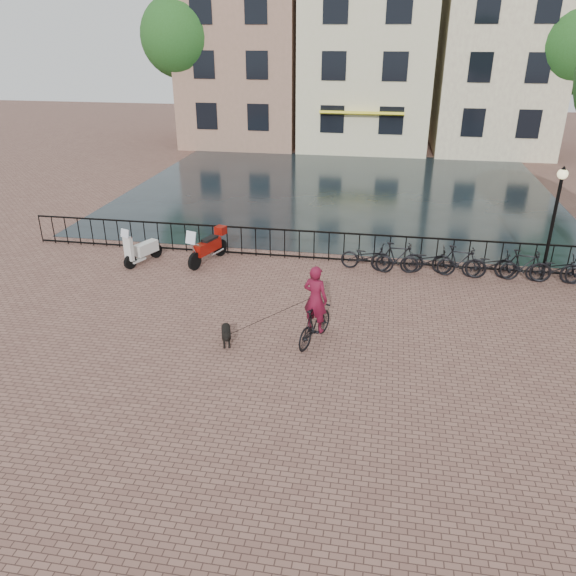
% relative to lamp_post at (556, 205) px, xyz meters
% --- Properties ---
extents(ground, '(100.00, 100.00, 0.00)m').
position_rel_lamp_post_xyz_m(ground, '(-7.20, -7.60, -2.38)').
color(ground, brown).
rests_on(ground, ground).
extents(canal_water, '(20.00, 20.00, 0.00)m').
position_rel_lamp_post_xyz_m(canal_water, '(-7.20, 9.70, -2.38)').
color(canal_water, black).
rests_on(canal_water, ground).
extents(railing, '(20.00, 0.05, 1.02)m').
position_rel_lamp_post_xyz_m(railing, '(-7.20, 0.40, -1.87)').
color(railing, black).
rests_on(railing, ground).
extents(canal_house_left, '(7.50, 9.00, 12.80)m').
position_rel_lamp_post_xyz_m(canal_house_left, '(-14.70, 22.40, 4.02)').
color(canal_house_left, '#8A6550').
rests_on(canal_house_left, ground).
extents(canal_house_mid, '(8.00, 9.50, 11.80)m').
position_rel_lamp_post_xyz_m(canal_house_mid, '(-6.70, 22.40, 3.52)').
color(canal_house_mid, beige).
rests_on(canal_house_mid, ground).
extents(canal_house_right, '(7.00, 9.00, 13.30)m').
position_rel_lamp_post_xyz_m(canal_house_right, '(1.30, 22.40, 4.27)').
color(canal_house_right, tan).
rests_on(canal_house_right, ground).
extents(tree_far_left, '(5.04, 5.04, 9.27)m').
position_rel_lamp_post_xyz_m(tree_far_left, '(-18.20, 19.40, 4.35)').
color(tree_far_left, black).
rests_on(tree_far_left, ground).
extents(tree_far_right, '(4.76, 4.76, 8.76)m').
position_rel_lamp_post_xyz_m(tree_far_right, '(4.80, 19.40, 3.97)').
color(tree_far_right, black).
rests_on(tree_far_right, ground).
extents(lamp_post, '(0.30, 0.30, 3.45)m').
position_rel_lamp_post_xyz_m(lamp_post, '(0.00, 0.00, 0.00)').
color(lamp_post, black).
rests_on(lamp_post, ground).
extents(cyclist, '(1.04, 1.80, 2.37)m').
position_rel_lamp_post_xyz_m(cyclist, '(-6.45, -5.06, -1.48)').
color(cyclist, black).
rests_on(cyclist, ground).
extents(dog, '(0.49, 0.85, 0.54)m').
position_rel_lamp_post_xyz_m(dog, '(-8.57, -5.57, -2.11)').
color(dog, black).
rests_on(dog, ground).
extents(motorcycle, '(1.04, 1.94, 1.35)m').
position_rel_lamp_post_xyz_m(motorcycle, '(-10.63, -0.45, -1.70)').
color(motorcycle, maroon).
rests_on(motorcycle, ground).
extents(scooter, '(0.96, 1.55, 1.39)m').
position_rel_lamp_post_xyz_m(scooter, '(-12.73, -0.87, -1.68)').
color(scooter, beige).
rests_on(scooter, ground).
extents(parked_bike_0, '(1.79, 0.87, 0.90)m').
position_rel_lamp_post_xyz_m(parked_bike_0, '(-5.40, -0.20, -1.93)').
color(parked_bike_0, black).
rests_on(parked_bike_0, ground).
extents(parked_bike_1, '(1.69, 0.59, 1.00)m').
position_rel_lamp_post_xyz_m(parked_bike_1, '(-4.45, -0.20, -1.88)').
color(parked_bike_1, black).
rests_on(parked_bike_1, ground).
extents(parked_bike_2, '(1.72, 0.61, 0.90)m').
position_rel_lamp_post_xyz_m(parked_bike_2, '(-3.50, -0.20, -1.93)').
color(parked_bike_2, black).
rests_on(parked_bike_2, ground).
extents(parked_bike_3, '(1.72, 0.74, 1.00)m').
position_rel_lamp_post_xyz_m(parked_bike_3, '(-2.55, -0.20, -1.88)').
color(parked_bike_3, black).
rests_on(parked_bike_3, ground).
extents(parked_bike_4, '(1.72, 0.61, 0.90)m').
position_rel_lamp_post_xyz_m(parked_bike_4, '(-1.60, -0.20, -1.93)').
color(parked_bike_4, black).
rests_on(parked_bike_4, ground).
extents(parked_bike_5, '(1.70, 0.63, 1.00)m').
position_rel_lamp_post_xyz_m(parked_bike_5, '(-0.65, -0.20, -1.88)').
color(parked_bike_5, black).
rests_on(parked_bike_5, ground).
extents(parked_bike_6, '(1.73, 0.65, 0.90)m').
position_rel_lamp_post_xyz_m(parked_bike_6, '(0.30, -0.20, -1.93)').
color(parked_bike_6, black).
rests_on(parked_bike_6, ground).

